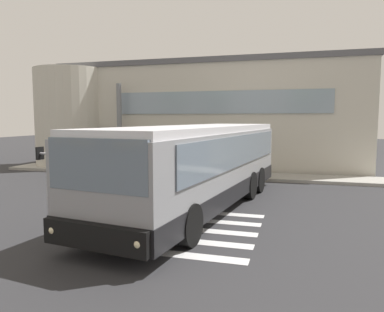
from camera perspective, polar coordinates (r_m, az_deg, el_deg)
ground_plane at (r=14.44m, az=-4.86°, el=-5.88°), size 80.00×90.00×0.02m
bay_paint_stripes at (r=9.95m, az=-2.65°, el=-11.21°), size 4.40×3.96×0.01m
terminal_building at (r=25.41m, az=3.01°, el=6.25°), size 19.43×13.80×6.22m
boarding_curb at (r=18.92m, az=0.32°, el=-2.80°), size 21.63×2.00×0.15m
entry_support_column at (r=20.94m, az=-11.31°, el=4.63°), size 0.28×0.28×4.73m
bus_main_foreground at (r=11.81m, az=1.11°, el=-1.88°), size 4.38×10.87×2.70m
passenger_near_column at (r=19.79m, az=-10.45°, el=0.42°), size 0.55×0.35×1.68m
passenger_by_doorway at (r=19.09m, az=-7.39°, el=0.27°), size 0.59×0.27×1.68m
passenger_at_curb_edge at (r=19.79m, az=-5.37°, el=0.59°), size 0.52×0.50×1.68m
safety_bollard_yellow at (r=17.08m, az=9.86°, el=-2.55°), size 0.18×0.18×0.90m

